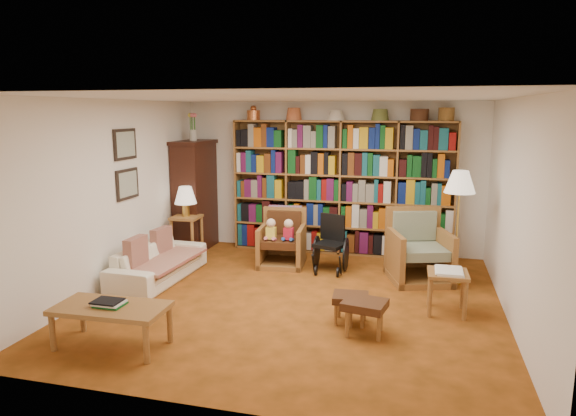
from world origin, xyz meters
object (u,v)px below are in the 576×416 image
(armchair_sage, at_px, (419,253))
(floor_lamp, at_px, (460,186))
(coffee_table, at_px, (111,311))
(footstool_a, at_px, (351,300))
(sofa, at_px, (158,263))
(side_table_papers, at_px, (448,279))
(side_table_lamp, at_px, (187,227))
(armchair_leather, at_px, (283,241))
(wheelchair, at_px, (331,245))
(footstool_b, at_px, (365,307))

(armchair_sage, height_order, floor_lamp, floor_lamp)
(coffee_table, bearing_deg, footstool_a, 28.12)
(sofa, relative_size, floor_lamp, 1.11)
(floor_lamp, bearing_deg, sofa, -166.87)
(footstool_a, bearing_deg, floor_lamp, 55.24)
(sofa, height_order, side_table_papers, side_table_papers)
(side_table_lamp, xyz_separation_m, armchair_leather, (1.59, 0.08, -0.15))
(wheelchair, bearing_deg, coffee_table, -118.69)
(armchair_sage, distance_m, floor_lamp, 1.08)
(footstool_b, bearing_deg, sofa, 160.30)
(side_table_lamp, bearing_deg, footstool_a, -33.61)
(side_table_lamp, bearing_deg, sofa, -84.95)
(side_table_papers, relative_size, footstool_a, 1.27)
(sofa, distance_m, armchair_sage, 3.69)
(sofa, xyz_separation_m, armchair_leather, (1.49, 1.21, 0.11))
(wheelchair, distance_m, footstool_b, 2.28)
(coffee_table, bearing_deg, armchair_leather, 74.03)
(side_table_lamp, xyz_separation_m, footstool_a, (2.92, -1.94, -0.24))
(armchair_sage, distance_m, coffee_table, 4.23)
(side_table_lamp, distance_m, wheelchair, 2.37)
(wheelchair, bearing_deg, side_table_papers, -39.36)
(sofa, bearing_deg, side_table_papers, -92.07)
(sofa, height_order, floor_lamp, floor_lamp)
(sofa, distance_m, footstool_b, 3.19)
(sofa, xyz_separation_m, armchair_sage, (3.55, 0.99, 0.13))
(armchair_leather, xyz_separation_m, side_table_papers, (2.38, -1.44, 0.06))
(side_table_lamp, xyz_separation_m, footstool_b, (3.10, -2.21, -0.20))
(floor_lamp, height_order, footstool_b, floor_lamp)
(wheelchair, xyz_separation_m, floor_lamp, (1.76, -0.15, 0.97))
(armchair_sage, bearing_deg, wheelchair, 175.92)
(armchair_leather, bearing_deg, wheelchair, -8.86)
(coffee_table, bearing_deg, side_table_papers, 28.25)
(sofa, distance_m, armchair_leather, 1.92)
(wheelchair, xyz_separation_m, coffee_table, (-1.69, -3.09, 0.01))
(floor_lamp, bearing_deg, armchair_leather, 174.00)
(armchair_leather, distance_m, coffee_table, 3.34)
(wheelchair, xyz_separation_m, footstool_a, (0.55, -1.89, -0.11))
(side_table_lamp, xyz_separation_m, armchair_sage, (3.65, -0.14, -0.13))
(armchair_leather, relative_size, wheelchair, 1.06)
(floor_lamp, distance_m, footstool_b, 2.49)
(armchair_leather, distance_m, footstool_b, 2.74)
(sofa, distance_m, coffee_table, 2.09)
(floor_lamp, relative_size, side_table_papers, 2.95)
(side_table_papers, bearing_deg, footstool_b, -135.99)
(armchair_sage, xyz_separation_m, footstool_a, (-0.73, -1.80, -0.11))
(side_table_papers, height_order, coffee_table, side_table_papers)
(coffee_table, bearing_deg, footstool_b, 20.99)
(armchair_sage, bearing_deg, side_table_papers, -75.13)
(coffee_table, bearing_deg, sofa, 105.93)
(wheelchair, height_order, footstool_b, wheelchair)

